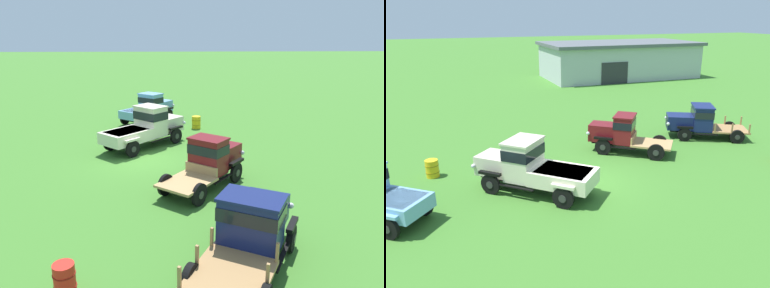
{
  "view_description": "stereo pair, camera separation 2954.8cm",
  "coord_description": "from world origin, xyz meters",
  "views": [
    {
      "loc": [
        18.71,
        1.68,
        6.39
      ],
      "look_at": [
        0.58,
        2.55,
        1.0
      ],
      "focal_mm": 35.0,
      "sensor_mm": 36.0,
      "label": 1
    },
    {
      "loc": [
        -5.87,
        -14.69,
        7.38
      ],
      "look_at": [
        0.58,
        2.55,
        1.0
      ],
      "focal_mm": 35.0,
      "sensor_mm": 36.0,
      "label": 2
    }
  ],
  "objects": [
    {
      "name": "vintage_truck_second_in_line",
      "position": [
        -2.51,
        0.04,
        1.16
      ],
      "size": [
        5.12,
        4.9,
        2.35
      ],
      "color": "black",
      "rests_on": "ground"
    },
    {
      "name": "oil_drum_near_fence",
      "position": [
        -6.63,
        3.19,
        0.43
      ],
      "size": [
        0.63,
        0.63,
        0.86
      ],
      "color": "gold",
      "rests_on": "ground"
    },
    {
      "name": "ground_plane",
      "position": [
        0.0,
        0.0,
        0.0
      ],
      "size": [
        240.0,
        240.0,
        0.0
      ],
      "primitive_type": "plane",
      "color": "#3D7528"
    },
    {
      "name": "farm_shed",
      "position": [
        15.32,
        27.62,
        2.14
      ],
      "size": [
        18.54,
        9.77,
        4.23
      ],
      "color": "#B2B7BC",
      "rests_on": "ground"
    },
    {
      "name": "vintage_truck_far_side",
      "position": [
        9.14,
        3.89,
        1.08
      ],
      "size": [
        5.19,
        3.88,
        2.07
      ],
      "color": "black",
      "rests_on": "ground"
    },
    {
      "name": "vintage_truck_midrow_center",
      "position": [
        3.4,
        3.23,
        1.13
      ],
      "size": [
        4.61,
        4.09,
        2.16
      ],
      "color": "black",
      "rests_on": "ground"
    }
  ]
}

